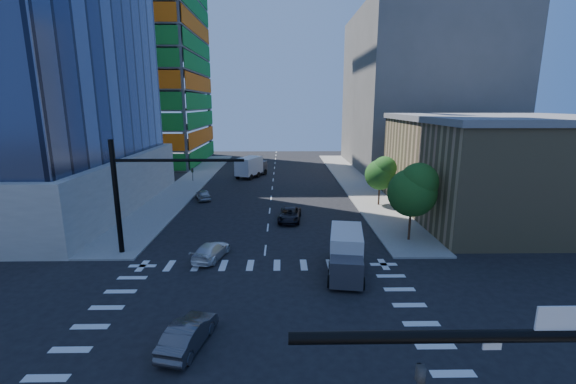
{
  "coord_description": "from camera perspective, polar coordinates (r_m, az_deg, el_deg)",
  "views": [
    {
      "loc": [
        1.39,
        -17.78,
        11.75
      ],
      "look_at": [
        1.81,
        8.0,
        5.84
      ],
      "focal_mm": 24.0,
      "sensor_mm": 36.0,
      "label": 1
    }
  ],
  "objects": [
    {
      "name": "ground",
      "position": [
        21.36,
        -4.82,
        -20.51
      ],
      "size": [
        160.0,
        160.0,
        0.0
      ],
      "primitive_type": "plane",
      "color": "black",
      "rests_on": "ground"
    },
    {
      "name": "road_markings",
      "position": [
        21.35,
        -4.82,
        -20.5
      ],
      "size": [
        20.0,
        20.0,
        0.01
      ],
      "primitive_type": "cube",
      "color": "silver",
      "rests_on": "ground"
    },
    {
      "name": "sidewalk_ne",
      "position": [
        59.98,
        9.77,
        1.51
      ],
      "size": [
        5.0,
        60.0,
        0.15
      ],
      "primitive_type": "cube",
      "color": "gray",
      "rests_on": "ground"
    },
    {
      "name": "sidewalk_nw",
      "position": [
        60.56,
        -14.17,
        1.41
      ],
      "size": [
        5.0,
        60.0,
        0.15
      ],
      "primitive_type": "cube",
      "color": "gray",
      "rests_on": "ground"
    },
    {
      "name": "construction_building",
      "position": [
        85.73,
        -22.03,
        20.66
      ],
      "size": [
        25.16,
        34.5,
        70.6
      ],
      "color": "slate",
      "rests_on": "ground"
    },
    {
      "name": "commercial_building",
      "position": [
        46.7,
        29.51,
        3.32
      ],
      "size": [
        20.5,
        22.5,
        10.6
      ],
      "color": "#8E7D52",
      "rests_on": "ground"
    },
    {
      "name": "bg_building_ne",
      "position": [
        77.19,
        19.03,
        13.91
      ],
      "size": [
        24.0,
        30.0,
        28.0
      ],
      "primitive_type": "cube",
      "color": "#5D5A54",
      "rests_on": "ground"
    },
    {
      "name": "signal_mast_nw",
      "position": [
        32.03,
        -21.74,
        0.73
      ],
      "size": [
        10.2,
        0.4,
        9.0
      ],
      "color": "black",
      "rests_on": "sidewalk_nw"
    },
    {
      "name": "tree_south",
      "position": [
        34.35,
        18.19,
        0.4
      ],
      "size": [
        4.16,
        4.16,
        6.82
      ],
      "color": "#382316",
      "rests_on": "sidewalk_ne"
    },
    {
      "name": "tree_north",
      "position": [
        45.84,
        13.68,
        2.8
      ],
      "size": [
        3.54,
        3.52,
        5.78
      ],
      "color": "#382316",
      "rests_on": "sidewalk_ne"
    },
    {
      "name": "car_nb_far",
      "position": [
        39.53,
        0.25,
        -3.39
      ],
      "size": [
        2.62,
        4.87,
        1.3
      ],
      "primitive_type": "imported",
      "rotation": [
        0.0,
        0.0,
        -0.1
      ],
      "color": "black",
      "rests_on": "ground"
    },
    {
      "name": "car_sb_near",
      "position": [
        30.77,
        -11.3,
        -8.52
      ],
      "size": [
        2.82,
        4.68,
        1.27
      ],
      "primitive_type": "imported",
      "rotation": [
        0.0,
        0.0,
        2.89
      ],
      "color": "white",
      "rests_on": "ground"
    },
    {
      "name": "car_sb_mid",
      "position": [
        49.36,
        -12.46,
        -0.39
      ],
      "size": [
        2.73,
        4.11,
        1.3
      ],
      "primitive_type": "imported",
      "rotation": [
        0.0,
        0.0,
        3.49
      ],
      "color": "#9EA1A5",
      "rests_on": "ground"
    },
    {
      "name": "car_sb_cross",
      "position": [
        20.79,
        -14.55,
        -19.67
      ],
      "size": [
        2.36,
        4.42,
        1.38
      ],
      "primitive_type": "imported",
      "rotation": [
        0.0,
        0.0,
        2.92
      ],
      "color": "#444348",
      "rests_on": "ground"
    },
    {
      "name": "box_truck_near",
      "position": [
        27.54,
        8.61,
        -9.52
      ],
      "size": [
        3.23,
        5.93,
        2.95
      ],
      "rotation": [
        0.0,
        0.0,
        -0.15
      ],
      "color": "black",
      "rests_on": "ground"
    },
    {
      "name": "box_truck_far",
      "position": [
        63.65,
        -5.34,
        3.57
      ],
      "size": [
        5.01,
        6.91,
        3.33
      ],
      "rotation": [
        0.0,
        0.0,
        2.73
      ],
      "color": "black",
      "rests_on": "ground"
    }
  ]
}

